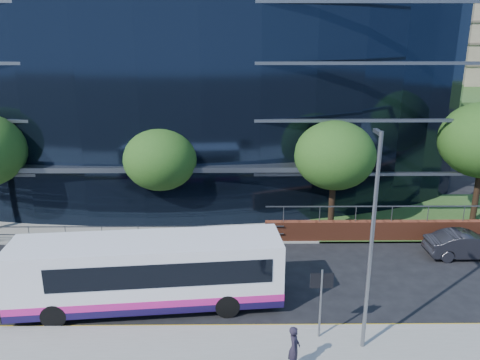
{
  "coord_description": "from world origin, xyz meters",
  "views": [
    {
      "loc": [
        1.38,
        -16.75,
        11.02
      ],
      "look_at": [
        1.6,
        8.0,
        3.4
      ],
      "focal_mm": 35.0,
      "sensor_mm": 36.0,
      "label": 1
    }
  ],
  "objects_px": {
    "street_sign": "(321,289)",
    "streetlight_east": "(372,238)",
    "tree_far_b": "(160,159)",
    "pedestrian": "(294,348)",
    "city_bus": "(150,272)",
    "tree_far_c": "(335,155)",
    "parked_car": "(467,245)",
    "tree_dist_e": "(423,92)"
  },
  "relations": [
    {
      "from": "street_sign",
      "to": "streetlight_east",
      "type": "height_order",
      "value": "streetlight_east"
    },
    {
      "from": "tree_far_b",
      "to": "pedestrian",
      "type": "height_order",
      "value": "tree_far_b"
    },
    {
      "from": "street_sign",
      "to": "city_bus",
      "type": "distance_m",
      "value": 7.14
    },
    {
      "from": "pedestrian",
      "to": "streetlight_east",
      "type": "bearing_deg",
      "value": -56.02
    },
    {
      "from": "street_sign",
      "to": "tree_far_b",
      "type": "xyz_separation_m",
      "value": [
        -7.5,
        11.09,
        2.06
      ]
    },
    {
      "from": "tree_far_c",
      "to": "street_sign",
      "type": "bearing_deg",
      "value": -103.29
    },
    {
      "from": "street_sign",
      "to": "parked_car",
      "type": "distance_m",
      "value": 11.31
    },
    {
      "from": "streetlight_east",
      "to": "tree_far_c",
      "type": "bearing_deg",
      "value": 84.89
    },
    {
      "from": "street_sign",
      "to": "tree_far_c",
      "type": "bearing_deg",
      "value": 76.71
    },
    {
      "from": "street_sign",
      "to": "tree_dist_e",
      "type": "xyz_separation_m",
      "value": [
        19.5,
        41.59,
        2.39
      ]
    },
    {
      "from": "tree_far_b",
      "to": "city_bus",
      "type": "xyz_separation_m",
      "value": [
        0.79,
        -8.7,
        -2.61
      ]
    },
    {
      "from": "city_bus",
      "to": "pedestrian",
      "type": "relative_size",
      "value": 7.01
    },
    {
      "from": "streetlight_east",
      "to": "pedestrian",
      "type": "relative_size",
      "value": 4.93
    },
    {
      "from": "street_sign",
      "to": "tree_far_b",
      "type": "bearing_deg",
      "value": 124.08
    },
    {
      "from": "tree_dist_e",
      "to": "street_sign",
      "type": "bearing_deg",
      "value": -115.12
    },
    {
      "from": "tree_dist_e",
      "to": "tree_far_c",
      "type": "bearing_deg",
      "value": -118.74
    },
    {
      "from": "streetlight_east",
      "to": "city_bus",
      "type": "height_order",
      "value": "streetlight_east"
    },
    {
      "from": "tree_far_c",
      "to": "city_bus",
      "type": "distance_m",
      "value": 12.67
    },
    {
      "from": "parked_car",
      "to": "tree_far_c",
      "type": "bearing_deg",
      "value": 58.87
    },
    {
      "from": "street_sign",
      "to": "tree_far_c",
      "type": "height_order",
      "value": "tree_far_c"
    },
    {
      "from": "tree_dist_e",
      "to": "pedestrian",
      "type": "relative_size",
      "value": 4.02
    },
    {
      "from": "street_sign",
      "to": "parked_car",
      "type": "xyz_separation_m",
      "value": [
        8.85,
        6.88,
        -1.46
      ]
    },
    {
      "from": "parked_car",
      "to": "city_bus",
      "type": "bearing_deg",
      "value": 105.23
    },
    {
      "from": "city_bus",
      "to": "parked_car",
      "type": "distance_m",
      "value": 16.22
    },
    {
      "from": "tree_far_b",
      "to": "tree_far_c",
      "type": "bearing_deg",
      "value": -2.86
    },
    {
      "from": "tree_far_c",
      "to": "tree_dist_e",
      "type": "relative_size",
      "value": 1.0
    },
    {
      "from": "streetlight_east",
      "to": "pedestrian",
      "type": "bearing_deg",
      "value": -155.76
    },
    {
      "from": "tree_dist_e",
      "to": "tree_far_b",
      "type": "bearing_deg",
      "value": -131.52
    },
    {
      "from": "street_sign",
      "to": "tree_far_c",
      "type": "xyz_separation_m",
      "value": [
        2.5,
        10.59,
        2.39
      ]
    },
    {
      "from": "streetlight_east",
      "to": "pedestrian",
      "type": "distance_m",
      "value": 4.55
    },
    {
      "from": "tree_dist_e",
      "to": "pedestrian",
      "type": "bearing_deg",
      "value": -115.48
    },
    {
      "from": "parked_car",
      "to": "pedestrian",
      "type": "height_order",
      "value": "pedestrian"
    },
    {
      "from": "tree_far_c",
      "to": "city_bus",
      "type": "height_order",
      "value": "tree_far_c"
    },
    {
      "from": "tree_far_c",
      "to": "pedestrian",
      "type": "distance_m",
      "value": 13.4
    },
    {
      "from": "tree_far_b",
      "to": "city_bus",
      "type": "height_order",
      "value": "tree_far_b"
    },
    {
      "from": "street_sign",
      "to": "pedestrian",
      "type": "distance_m",
      "value": 2.45
    },
    {
      "from": "tree_far_b",
      "to": "pedestrian",
      "type": "xyz_separation_m",
      "value": [
        6.33,
        -12.88,
        -3.25
      ]
    },
    {
      "from": "streetlight_east",
      "to": "parked_car",
      "type": "xyz_separation_m",
      "value": [
        7.35,
        7.47,
        -3.75
      ]
    },
    {
      "from": "city_bus",
      "to": "pedestrian",
      "type": "xyz_separation_m",
      "value": [
        5.54,
        -4.18,
        -0.64
      ]
    },
    {
      "from": "tree_far_b",
      "to": "tree_dist_e",
      "type": "height_order",
      "value": "tree_dist_e"
    },
    {
      "from": "street_sign",
      "to": "tree_far_b",
      "type": "distance_m",
      "value": 13.54
    },
    {
      "from": "street_sign",
      "to": "pedestrian",
      "type": "xyz_separation_m",
      "value": [
        -1.17,
        -1.79,
        -1.19
      ]
    }
  ]
}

